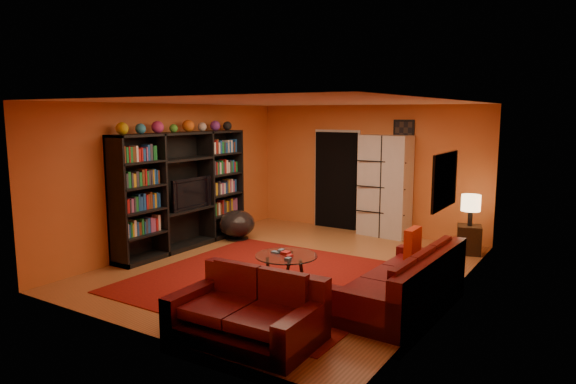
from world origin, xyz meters
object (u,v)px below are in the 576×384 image
Objects in this scene: tv at (188,193)px; loveseat at (250,311)px; sofa at (407,283)px; table_lamp at (471,204)px; bowl_chair at (237,224)px; entertainment_unit at (183,191)px; side_table at (469,240)px; storage_cabinet at (385,186)px; coffee_table at (286,258)px.

tv is 4.13m from loveseat.
table_lamp reaches higher than sofa.
sofa is at bearing -21.59° from bowl_chair.
loveseat is (3.28, -2.41, -0.77)m from entertainment_unit.
side_table is (4.45, 2.28, -0.75)m from tv.
entertainment_unit is 1.49× the size of storage_cabinet.
entertainment_unit is at bearing 163.72° from coffee_table.
entertainment_unit reaches higher than coffee_table.
sofa is at bearing 7.13° from coffee_table.
coffee_table is 3.61m from side_table.
loveseat is at bearing -78.28° from storage_cabinet.
side_table is at bearing -8.56° from storage_cabinet.
loveseat is at bearing -70.95° from coffee_table.
entertainment_unit is 6.00× the size of side_table.
sofa is at bearing -57.78° from storage_cabinet.
sofa reaches higher than bowl_chair.
tv reaches higher than table_lamp.
bowl_chair is at bearing 160.37° from sofa.
bowl_chair is at bearing -161.56° from table_lamp.
storage_cabinet is (2.74, 2.80, -0.04)m from entertainment_unit.
coffee_table is at bearing -170.90° from sofa.
sofa is 4.28m from bowl_chair.
loveseat is 3.26× the size of side_table.
storage_cabinet reaches higher than sofa.
entertainment_unit is at bearing 174.47° from sofa.
tv is 1.22m from bowl_chair.
bowl_chair is at bearing -22.51° from tv.
sofa is 1.48× the size of loveseat.
entertainment_unit reaches higher than side_table.
sofa is at bearing -7.50° from entertainment_unit.
loveseat is 3.00× the size of table_lamp.
sofa is 2.99m from table_lamp.
side_table is at bearing 60.49° from coffee_table.
storage_cabinet is (-1.68, 3.38, 0.72)m from sofa.
entertainment_unit is 3.40× the size of coffee_table.
bowl_chair is (-2.84, 3.41, 0.02)m from loveseat.
coffee_table is 1.76× the size of side_table.
loveseat reaches higher than side_table.
bowl_chair is (0.38, 0.93, -0.70)m from tv.
loveseat is at bearing -127.54° from tv.
storage_cabinet is at bearing 4.26° from loveseat.
loveseat is at bearing -36.37° from entertainment_unit.
table_lamp is (1.22, 4.76, 0.60)m from loveseat.
table_lamp is at bearing 27.58° from entertainment_unit.
side_table is at bearing -16.04° from loveseat.
bowl_chair is at bearing 141.93° from coffee_table.
side_table is (1.22, 4.76, -0.03)m from loveseat.
coffee_table is at bearing 17.38° from loveseat.
tv is 1.11× the size of coffee_table.
bowl_chair is 4.32m from table_lamp.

